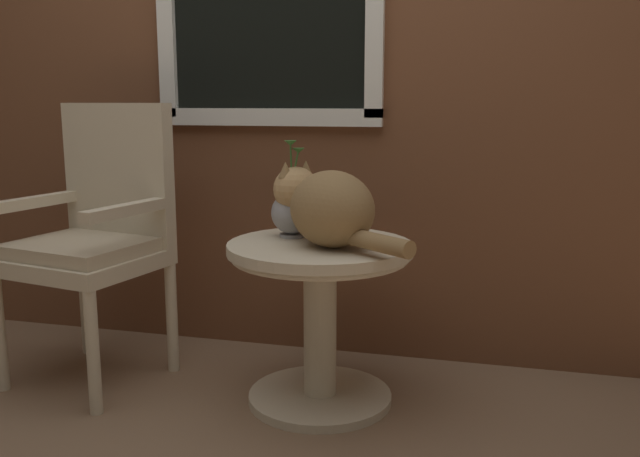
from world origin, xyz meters
The scene contains 6 objects.
ground_plane centered at (0.00, 0.00, 0.00)m, with size 6.00×6.00×0.00m, color #7F6047.
back_wall centered at (0.00, 0.79, 1.30)m, with size 4.00×0.07×2.60m.
wicker_side_table centered at (0.19, 0.28, 0.39)m, with size 0.63×0.63×0.57m.
wicker_chair centered at (-0.68, 0.31, 0.57)m, with size 0.57×0.55×1.04m.
cat centered at (0.23, 0.24, 0.70)m, with size 0.54×0.44×0.27m.
pewter_vase_with_ivy centered at (0.07, 0.35, 0.67)m, with size 0.15×0.15×0.34m.
Camera 1 is at (0.76, -1.90, 1.04)m, focal length 38.12 mm.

